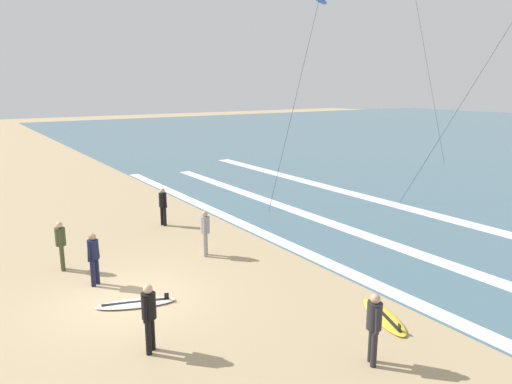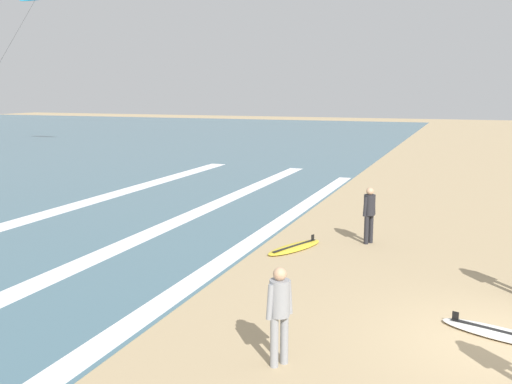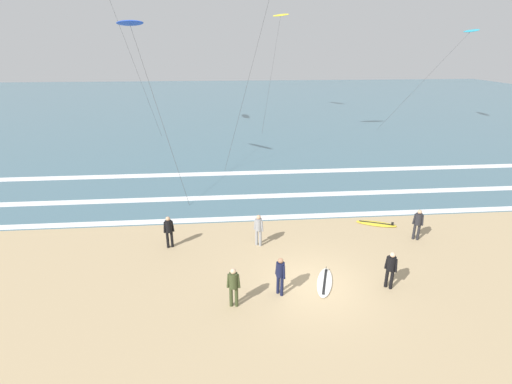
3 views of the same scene
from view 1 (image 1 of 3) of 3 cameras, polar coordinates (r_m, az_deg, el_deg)
ground_plane at (r=14.03m, az=-15.04°, el=-12.22°), size 160.00×160.00×0.00m
wave_foam_shoreline at (r=17.05m, az=5.98°, el=-7.24°), size 36.03×0.59×0.01m
wave_foam_mid_break at (r=18.12m, az=17.37°, el=-6.56°), size 37.57×0.73×0.01m
wave_foam_outer_break at (r=22.67m, az=22.30°, el=-3.09°), size 40.96×0.88×0.01m
surfer_background_far at (r=11.01m, az=-12.61°, el=-13.77°), size 0.43×0.42×1.60m
surfer_mid_group at (r=10.63m, az=13.86°, el=-14.85°), size 0.49×0.33×1.60m
surfer_left_near at (r=14.87m, az=-18.76°, el=-7.04°), size 0.38×0.46×1.60m
surfer_foreground_main at (r=16.56m, az=-6.07°, el=-4.41°), size 0.47×0.35×1.60m
surfer_left_far at (r=16.43m, az=-22.21°, el=-5.44°), size 0.51×0.32×1.60m
surfer_right_near at (r=20.35m, az=-11.02°, el=-1.34°), size 0.51×0.32×1.60m
surfboard_left_pile at (r=13.00m, az=14.96°, el=-14.08°), size 2.17×1.34×0.25m
surfboard_near_water at (r=13.63m, az=-14.08°, el=-12.71°), size 1.24×2.18×0.25m
kite_blue_low_near at (r=28.36m, az=7.50°, el=21.69°), size 4.95×7.22×10.57m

